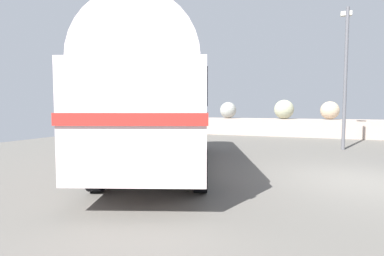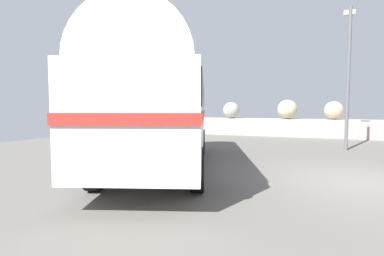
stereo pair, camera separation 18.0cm
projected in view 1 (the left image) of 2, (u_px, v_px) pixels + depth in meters
name	position (u px, v px, depth m)	size (l,w,h in m)	color
ground	(361.00, 182.00, 7.10)	(32.00, 26.00, 0.02)	#5C5853
breakwater	(324.00, 126.00, 18.11)	(31.36, 2.05, 2.42)	#AA988B
vintage_coach	(163.00, 100.00, 8.76)	(5.19, 8.88, 3.70)	black
lamp_post	(345.00, 70.00, 12.43)	(0.44, 0.80, 5.99)	#5B5B60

